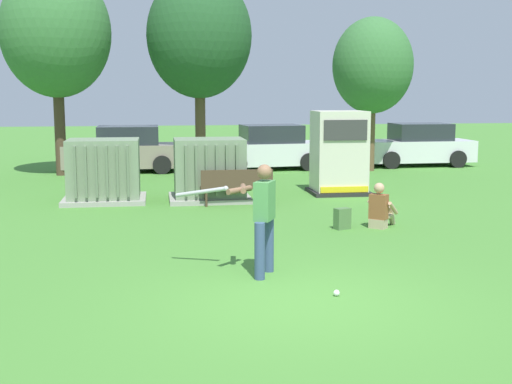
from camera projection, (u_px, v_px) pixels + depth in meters
ground_plane at (302, 302)px, 9.24m from camera, size 96.00×96.00×0.00m
transformer_west at (104, 171)px, 17.47m from camera, size 2.10×1.70×1.62m
transformer_mid_west at (209, 170)px, 17.69m from camera, size 2.10×1.70×1.62m
generator_enclosure at (339, 153)px, 18.81m from camera, size 1.60×1.40×2.30m
park_bench at (237, 184)px, 16.92m from camera, size 1.80×0.42×0.92m
batter at (261, 214)px, 10.45m from camera, size 1.54×0.98×1.74m
sports_ball at (337, 293)px, 9.49m from camera, size 0.09×0.09×0.09m
seated_spectator at (380, 210)px, 14.22m from camera, size 0.73×0.75×0.96m
backpack at (342, 219)px, 14.08m from camera, size 0.37×0.34×0.44m
tree_left at (56, 33)px, 22.42m from camera, size 3.61×3.61×6.91m
tree_center_left at (199, 36)px, 23.07m from camera, size 3.58×3.58×6.84m
tree_center_right at (373, 66)px, 23.84m from camera, size 2.83×2.83×5.41m
parked_car_leftmost at (125, 151)px, 23.98m from camera, size 4.21×1.93×1.62m
parked_car_left_of_center at (268, 149)px, 24.75m from camera, size 4.35×2.24×1.62m
parked_car_right_of_center at (417, 146)px, 25.94m from camera, size 4.21×1.94×1.62m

